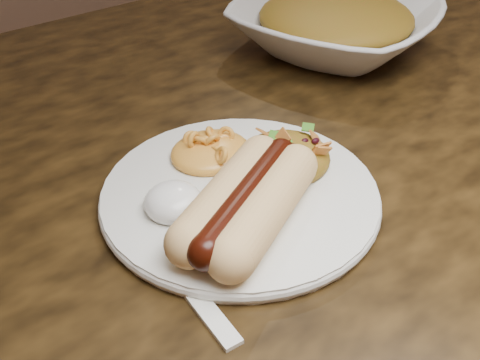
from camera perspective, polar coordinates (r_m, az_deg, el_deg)
table at (r=0.68m, az=-1.33°, el=-2.21°), size 1.60×0.90×0.75m
plate at (r=0.53m, az=-0.00°, el=-1.46°), size 0.29×0.29×0.01m
hotdog at (r=0.47m, az=0.75°, el=-2.08°), size 0.14×0.13×0.04m
mac_and_cheese at (r=0.56m, az=-3.04°, el=3.88°), size 0.10×0.09×0.03m
sour_cream at (r=0.49m, az=-6.84°, el=-1.54°), size 0.06×0.06×0.03m
taco_salad at (r=0.55m, az=4.60°, el=3.07°), size 0.09×0.09×0.04m
fork at (r=0.44m, az=-4.13°, el=-12.15°), size 0.03×0.13×0.00m
serving_bowl at (r=0.83m, az=9.62°, el=15.03°), size 0.35×0.35×0.07m
bowl_filling at (r=0.82m, az=9.74°, el=16.10°), size 0.23×0.23×0.05m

